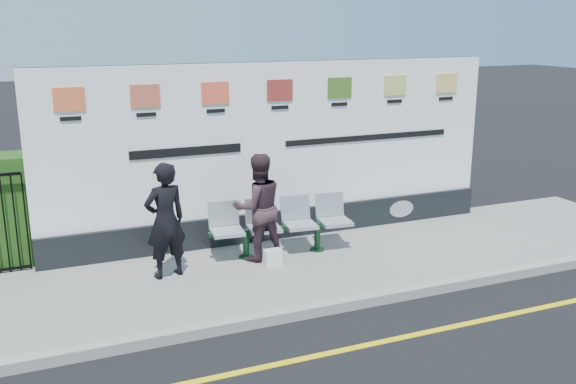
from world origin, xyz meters
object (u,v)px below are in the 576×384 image
Objects in this scene: bench at (282,239)px; woman_left at (165,221)px; billboard at (278,164)px; woman_right at (258,207)px.

woman_left is (-1.91, -0.22, 0.61)m from bench.
woman_left is (-2.19, -1.06, -0.44)m from billboard.
woman_left reaches higher than woman_right.
bench is at bearing -173.76° from woman_right.
woman_left reaches higher than bench.
woman_right is (-0.43, -0.06, 0.60)m from bench.
bench is at bearing -108.00° from billboard.
billboard reaches higher than woman_left.
woman_right is (1.49, 0.17, -0.01)m from woman_left.
woman_left is at bearing -167.59° from bench.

